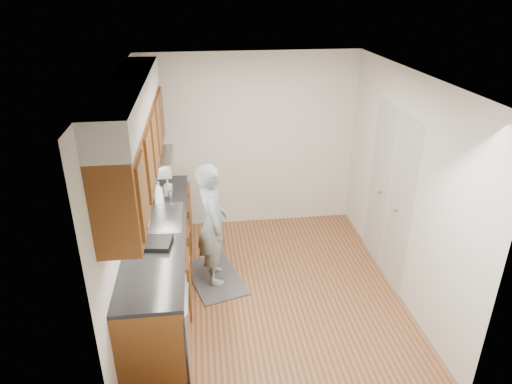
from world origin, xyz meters
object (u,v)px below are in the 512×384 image
at_px(person, 212,216).
at_px(soap_bottle_a, 159,193).
at_px(steel_can, 170,195).
at_px(dish_rack, 154,243).
at_px(soap_bottle_b, 168,187).

relative_size(person, soap_bottle_a, 5.66).
bearing_deg(person, steel_can, 48.38).
relative_size(soap_bottle_a, dish_rack, 0.89).
height_order(soap_bottle_a, soap_bottle_b, soap_bottle_a).
bearing_deg(steel_can, soap_bottle_a, -136.34).
relative_size(person, soap_bottle_b, 8.25).
xyz_separation_m(person, soap_bottle_b, (-0.51, 0.48, 0.18)).
bearing_deg(dish_rack, person, 57.41).
bearing_deg(dish_rack, soap_bottle_a, 98.33).
distance_m(person, soap_bottle_b, 0.72).
bearing_deg(dish_rack, soap_bottle_b, 93.80).
bearing_deg(steel_can, person, -36.23).
relative_size(soap_bottle_b, dish_rack, 0.61).
xyz_separation_m(steel_can, dish_rack, (-0.12, -1.05, -0.03)).
xyz_separation_m(soap_bottle_b, steel_can, (0.03, -0.12, -0.05)).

